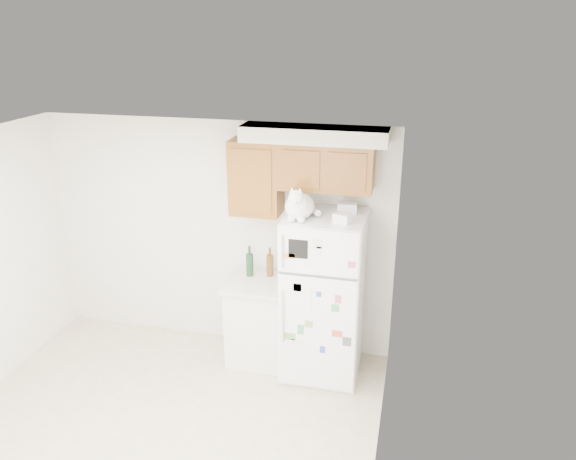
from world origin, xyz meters
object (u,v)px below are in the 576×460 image
(base_counter, at_px, (260,319))
(bottle_green, at_px, (250,261))
(storage_box_front, at_px, (342,218))
(bottle_amber, at_px, (270,262))
(cat, at_px, (299,206))
(refrigerator, at_px, (323,296))
(storage_box_back, at_px, (347,208))

(base_counter, bearing_deg, bottle_green, 143.38)
(storage_box_front, relative_size, bottle_amber, 0.47)
(storage_box_front, distance_m, bottle_amber, 1.09)
(base_counter, relative_size, storage_box_front, 6.13)
(storage_box_front, bearing_deg, bottle_amber, 173.61)
(cat, xyz_separation_m, bottle_amber, (-0.38, 0.34, -0.75))
(refrigerator, bearing_deg, bottle_amber, 161.12)
(refrigerator, xyz_separation_m, storage_box_front, (0.18, -0.15, 0.89))
(refrigerator, distance_m, storage_box_back, 0.93)
(storage_box_back, height_order, bottle_green, storage_box_back)
(storage_box_back, height_order, storage_box_front, storage_box_back)
(cat, xyz_separation_m, storage_box_front, (0.40, -0.02, -0.08))
(refrigerator, distance_m, base_counter, 0.79)
(refrigerator, xyz_separation_m, cat, (-0.23, -0.13, 0.98))
(storage_box_front, bearing_deg, bottle_green, -179.54)
(refrigerator, height_order, base_counter, refrigerator)
(base_counter, bearing_deg, storage_box_front, -14.37)
(bottle_green, relative_size, bottle_amber, 1.04)
(base_counter, relative_size, storage_box_back, 5.11)
(refrigerator, xyz_separation_m, bottle_amber, (-0.61, 0.21, 0.23))
(cat, bearing_deg, bottle_amber, 138.43)
(cat, bearing_deg, storage_box_back, 33.31)
(storage_box_front, bearing_deg, base_counter, -176.33)
(refrigerator, relative_size, bottle_amber, 5.37)
(storage_box_front, bearing_deg, refrigerator, 158.17)
(bottle_amber, bearing_deg, refrigerator, -18.88)
(base_counter, height_order, bottle_amber, bottle_amber)
(storage_box_back, xyz_separation_m, storage_box_front, (-0.01, -0.29, -0.01))
(cat, relative_size, bottle_amber, 1.54)
(storage_box_back, relative_size, bottle_amber, 0.57)
(storage_box_back, bearing_deg, bottle_green, 174.03)
(storage_box_back, xyz_separation_m, bottle_amber, (-0.79, 0.06, -0.67))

